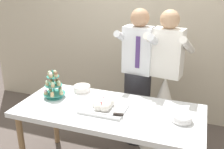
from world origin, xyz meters
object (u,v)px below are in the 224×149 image
(dessert_table, at_px, (109,116))
(round_cake, at_px, (82,89))
(main_cake_tray, at_px, (104,106))
(person_groom, at_px, (137,86))
(cupcake_stand, at_px, (54,86))
(person_bride, at_px, (164,102))
(plate_stack, at_px, (182,118))

(dessert_table, height_order, round_cake, round_cake)
(main_cake_tray, distance_m, round_cake, 0.50)
(main_cake_tray, relative_size, person_groom, 0.26)
(cupcake_stand, height_order, person_groom, person_groom)
(cupcake_stand, distance_m, main_cake_tray, 0.61)
(person_groom, bearing_deg, dessert_table, -98.39)
(round_cake, bearing_deg, dessert_table, -33.82)
(dessert_table, distance_m, main_cake_tray, 0.13)
(dessert_table, distance_m, round_cake, 0.51)
(dessert_table, xyz_separation_m, round_cake, (-0.42, 0.28, 0.11))
(dessert_table, bearing_deg, person_bride, 58.71)
(plate_stack, height_order, person_bride, person_bride)
(dessert_table, relative_size, main_cake_tray, 4.14)
(cupcake_stand, height_order, person_bride, person_bride)
(cupcake_stand, relative_size, person_bride, 0.18)
(dessert_table, height_order, main_cake_tray, main_cake_tray)
(plate_stack, bearing_deg, dessert_table, 179.54)
(round_cake, relative_size, person_bride, 0.14)
(main_cake_tray, distance_m, plate_stack, 0.72)
(cupcake_stand, distance_m, person_bride, 1.29)
(plate_stack, height_order, person_groom, person_groom)
(cupcake_stand, xyz_separation_m, person_bride, (1.06, 0.65, -0.32))
(person_groom, xyz_separation_m, person_bride, (0.33, -0.01, -0.16))
(cupcake_stand, xyz_separation_m, round_cake, (0.21, 0.22, -0.09))
(person_bride, bearing_deg, cupcake_stand, -148.40)
(person_bride, bearing_deg, main_cake_tray, -121.78)
(cupcake_stand, distance_m, person_groom, 1.00)
(dessert_table, distance_m, person_bride, 0.84)
(cupcake_stand, xyz_separation_m, main_cake_tray, (0.60, -0.10, -0.08))
(plate_stack, xyz_separation_m, person_bride, (-0.26, 0.72, -0.23))
(round_cake, bearing_deg, main_cake_tray, -39.90)
(plate_stack, xyz_separation_m, round_cake, (-1.11, 0.29, 0.00))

